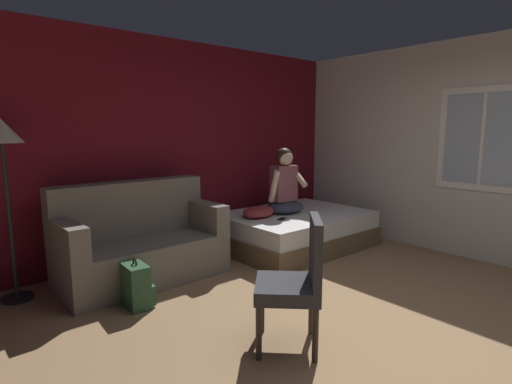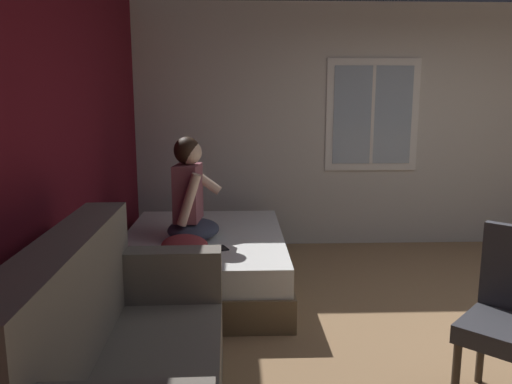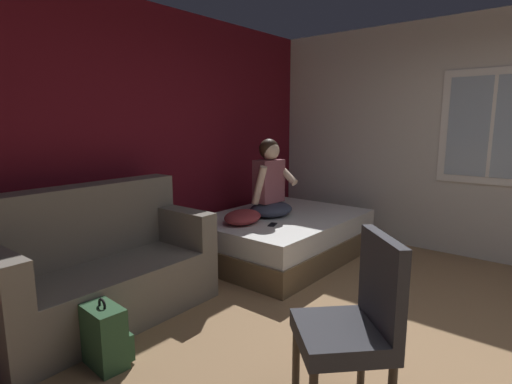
{
  "view_description": "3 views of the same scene",
  "coord_description": "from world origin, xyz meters",
  "px_view_note": "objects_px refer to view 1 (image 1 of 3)",
  "views": [
    {
      "loc": [
        -2.65,
        -1.48,
        1.6
      ],
      "look_at": [
        0.46,
        2.16,
        0.85
      ],
      "focal_mm": 28.0,
      "sensor_mm": 36.0,
      "label": 1
    },
    {
      "loc": [
        -3.08,
        1.91,
        1.66
      ],
      "look_at": [
        0.4,
        1.78,
        1.01
      ],
      "focal_mm": 35.0,
      "sensor_mm": 36.0,
      "label": 2
    },
    {
      "loc": [
        -2.44,
        -0.4,
        1.55
      ],
      "look_at": [
        0.51,
        2.03,
        0.87
      ],
      "focal_mm": 28.0,
      "sensor_mm": 36.0,
      "label": 3
    }
  ],
  "objects_px": {
    "bed": "(295,230)",
    "cell_phone": "(282,219)",
    "couch": "(140,243)",
    "throw_pillow": "(258,212)",
    "person_seated": "(285,187)",
    "floor_lamp": "(3,149)",
    "side_chair": "(297,278)",
    "backpack": "(137,286)"
  },
  "relations": [
    {
      "from": "cell_phone",
      "to": "floor_lamp",
      "type": "relative_size",
      "value": 0.08
    },
    {
      "from": "throw_pillow",
      "to": "cell_phone",
      "type": "relative_size",
      "value": 3.33
    },
    {
      "from": "couch",
      "to": "throw_pillow",
      "type": "bearing_deg",
      "value": -5.72
    },
    {
      "from": "backpack",
      "to": "cell_phone",
      "type": "distance_m",
      "value": 2.06
    },
    {
      "from": "side_chair",
      "to": "couch",
      "type": "bearing_deg",
      "value": 97.7
    },
    {
      "from": "cell_phone",
      "to": "floor_lamp",
      "type": "distance_m",
      "value": 3.06
    },
    {
      "from": "bed",
      "to": "person_seated",
      "type": "height_order",
      "value": "person_seated"
    },
    {
      "from": "cell_phone",
      "to": "floor_lamp",
      "type": "xyz_separation_m",
      "value": [
        -2.83,
        0.68,
        0.94
      ]
    },
    {
      "from": "couch",
      "to": "person_seated",
      "type": "distance_m",
      "value": 2.06
    },
    {
      "from": "bed",
      "to": "person_seated",
      "type": "xyz_separation_m",
      "value": [
        -0.11,
        0.1,
        0.6
      ]
    },
    {
      "from": "side_chair",
      "to": "person_seated",
      "type": "xyz_separation_m",
      "value": [
        1.73,
        1.89,
        0.3
      ]
    },
    {
      "from": "couch",
      "to": "person_seated",
      "type": "relative_size",
      "value": 1.96
    },
    {
      "from": "backpack",
      "to": "cell_phone",
      "type": "relative_size",
      "value": 3.18
    },
    {
      "from": "couch",
      "to": "backpack",
      "type": "height_order",
      "value": "couch"
    },
    {
      "from": "side_chair",
      "to": "person_seated",
      "type": "relative_size",
      "value": 1.12
    },
    {
      "from": "bed",
      "to": "cell_phone",
      "type": "distance_m",
      "value": 0.52
    },
    {
      "from": "person_seated",
      "to": "throw_pillow",
      "type": "bearing_deg",
      "value": 178.83
    },
    {
      "from": "couch",
      "to": "cell_phone",
      "type": "relative_size",
      "value": 11.92
    },
    {
      "from": "bed",
      "to": "couch",
      "type": "bearing_deg",
      "value": 172.99
    },
    {
      "from": "person_seated",
      "to": "throw_pillow",
      "type": "xyz_separation_m",
      "value": [
        -0.46,
        0.01,
        -0.29
      ]
    },
    {
      "from": "throw_pillow",
      "to": "cell_phone",
      "type": "bearing_deg",
      "value": -62.59
    },
    {
      "from": "bed",
      "to": "backpack",
      "type": "bearing_deg",
      "value": -171.05
    },
    {
      "from": "backpack",
      "to": "throw_pillow",
      "type": "bearing_deg",
      "value": 14.62
    },
    {
      "from": "bed",
      "to": "backpack",
      "type": "height_order",
      "value": "bed"
    },
    {
      "from": "person_seated",
      "to": "floor_lamp",
      "type": "distance_m",
      "value": 3.23
    },
    {
      "from": "side_chair",
      "to": "floor_lamp",
      "type": "distance_m",
      "value": 2.84
    },
    {
      "from": "bed",
      "to": "side_chair",
      "type": "xyz_separation_m",
      "value": [
        -1.83,
        -1.79,
        0.3
      ]
    },
    {
      "from": "bed",
      "to": "couch",
      "type": "distance_m",
      "value": 2.13
    },
    {
      "from": "side_chair",
      "to": "person_seated",
      "type": "bearing_deg",
      "value": 47.55
    },
    {
      "from": "side_chair",
      "to": "cell_phone",
      "type": "relative_size",
      "value": 6.81
    },
    {
      "from": "person_seated",
      "to": "cell_phone",
      "type": "distance_m",
      "value": 0.54
    },
    {
      "from": "throw_pillow",
      "to": "cell_phone",
      "type": "distance_m",
      "value": 0.33
    },
    {
      "from": "side_chair",
      "to": "backpack",
      "type": "xyz_separation_m",
      "value": [
        -0.61,
        1.41,
        -0.34
      ]
    },
    {
      "from": "bed",
      "to": "cell_phone",
      "type": "height_order",
      "value": "cell_phone"
    },
    {
      "from": "bed",
      "to": "floor_lamp",
      "type": "bearing_deg",
      "value": 171.18
    },
    {
      "from": "floor_lamp",
      "to": "bed",
      "type": "bearing_deg",
      "value": -8.82
    },
    {
      "from": "cell_phone",
      "to": "backpack",
      "type": "bearing_deg",
      "value": -106.06
    },
    {
      "from": "person_seated",
      "to": "cell_phone",
      "type": "relative_size",
      "value": 6.08
    },
    {
      "from": "couch",
      "to": "throw_pillow",
      "type": "relative_size",
      "value": 3.58
    },
    {
      "from": "person_seated",
      "to": "floor_lamp",
      "type": "xyz_separation_m",
      "value": [
        -3.14,
        0.41,
        0.59
      ]
    },
    {
      "from": "side_chair",
      "to": "floor_lamp",
      "type": "bearing_deg",
      "value": 121.72
    },
    {
      "from": "side_chair",
      "to": "cell_phone",
      "type": "xyz_separation_m",
      "value": [
        1.41,
        1.61,
        -0.05
      ]
    }
  ]
}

